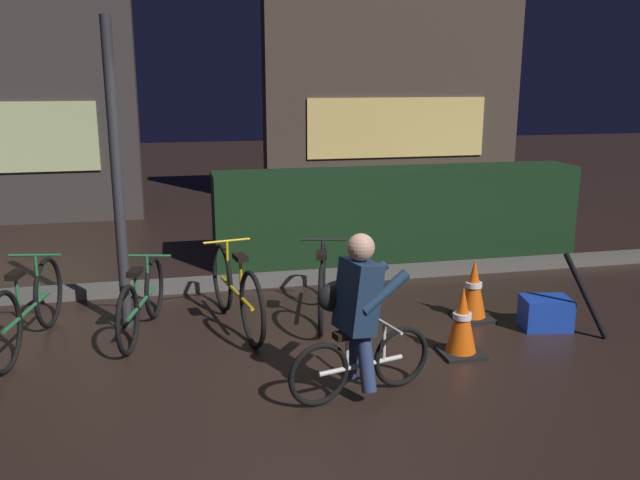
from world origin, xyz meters
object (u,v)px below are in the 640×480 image
Objects in this scene: parked_bike_right_mid at (322,284)px; cyclist at (357,315)px; street_post at (117,179)px; blue_crate at (546,313)px; traffic_cone_near at (462,322)px; parked_bike_center_right at (236,291)px; parked_bike_left_mid at (28,309)px; traffic_cone_far at (474,290)px; parked_bike_center_left at (142,301)px; closed_umbrella at (586,296)px.

parked_bike_right_mid is 1.25× the size of cyclist.
cyclist is (1.76, -1.83, -0.79)m from street_post.
cyclist is (-0.12, -1.69, 0.29)m from parked_bike_right_mid.
traffic_cone_near is at bearing -158.85° from blue_crate.
parked_bike_center_right is (1.02, -0.24, -1.06)m from street_post.
street_post is 2.17m from parked_bike_right_mid.
blue_crate is (1.03, 0.40, -0.14)m from traffic_cone_near.
parked_bike_left_mid is 1.34× the size of cyclist.
parked_bike_center_right is at bearing 149.69° from traffic_cone_near.
traffic_cone_far is at bearing -82.64° from parked_bike_left_mid.
parked_bike_center_left is 0.95× the size of parked_bike_right_mid.
blue_crate is at bearing -87.32° from parked_bike_center_left.
traffic_cone_near is (2.68, -1.07, -0.02)m from parked_bike_center_left.
parked_bike_center_left is (0.16, -0.23, -1.10)m from street_post.
parked_bike_right_mid is (0.85, 0.10, -0.02)m from parked_bike_center_right.
blue_crate is at bearing -13.09° from street_post.
blue_crate is 2.36m from cyclist.
closed_umbrella is at bearing -15.65° from street_post.
street_post is at bearing 155.38° from traffic_cone_near.
street_post is 3.34× the size of closed_umbrella.
street_post reaches higher than traffic_cone_far.
parked_bike_left_mid is at bearing 26.29° from closed_umbrella.
parked_bike_left_mid is 3.79× the size of blue_crate.
parked_bike_right_mid is (1.88, -0.14, -1.09)m from street_post.
parked_bike_center_left is 3.36× the size of blue_crate.
cyclist reaches higher than traffic_cone_far.
blue_crate is at bearing -86.99° from parked_bike_left_mid.
street_post is at bearing 119.29° from cyclist.
cyclist reaches higher than parked_bike_left_mid.
parked_bike_center_left is 3.77m from blue_crate.
street_post is 1.82× the size of parked_bike_right_mid.
parked_bike_center_right is 2.79× the size of traffic_cone_near.
parked_bike_left_mid is 1.96× the size of closed_umbrella.
traffic_cone_far is 0.70m from blue_crate.
parked_bike_center_right reaches higher than parked_bike_center_left.
closed_umbrella is (2.23, -1.01, 0.05)m from parked_bike_right_mid.
traffic_cone_far is 0.72× the size of closed_umbrella.
traffic_cone_far is (4.10, -0.18, -0.06)m from parked_bike_left_mid.
street_post is 2.28× the size of cyclist.
parked_bike_center_right is at bearing -13.19° from street_post.
parked_bike_left_mid reaches higher than traffic_cone_near.
parked_bike_center_right is at bearing 100.27° from cyclist.
closed_umbrella is at bearing -100.62° from parked_bike_right_mid.
parked_bike_right_mid is 2.14m from blue_crate.
closed_umbrella reaches higher than traffic_cone_far.
cyclist is (-2.11, -0.93, 0.48)m from blue_crate.
cyclist reaches higher than parked_bike_center_right.
closed_umbrella reaches higher than blue_crate.
street_post is at bearing 99.45° from parked_bike_right_mid.
traffic_cone_far is 1.40× the size of blue_crate.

